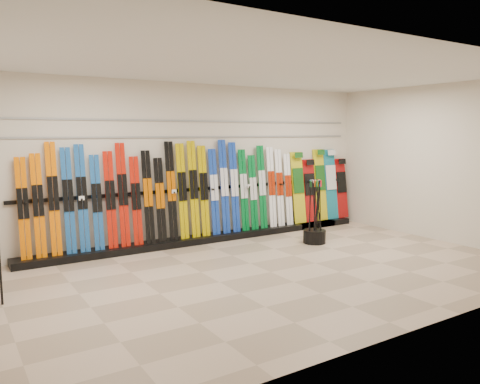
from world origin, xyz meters
TOP-DOWN VIEW (x-y plane):
  - floor at (0.00, 0.00)m, footprint 8.00×8.00m
  - back_wall at (0.00, 2.50)m, footprint 8.00×0.00m
  - right_wall at (4.00, 0.00)m, footprint 0.00×5.00m
  - ceiling at (0.00, 0.00)m, footprint 8.00×8.00m
  - ski_rack_base at (0.22, 2.28)m, footprint 8.00×0.40m
  - skis at (-0.47, 2.32)m, footprint 5.36×0.22m
  - snowboards at (3.08, 2.35)m, footprint 1.59×0.24m
  - pole_bin at (1.81, 1.07)m, footprint 0.43×0.43m
  - ski_poles at (1.82, 1.06)m, footprint 0.39×0.29m
  - slatwall_rail_0 at (0.00, 2.48)m, footprint 7.60×0.02m
  - slatwall_rail_1 at (0.00, 2.48)m, footprint 7.60×0.02m

SIDE VIEW (x-z plane):
  - floor at x=0.00m, z-range 0.00..0.00m
  - ski_rack_base at x=0.22m, z-range 0.00..0.12m
  - pole_bin at x=1.81m, z-range 0.00..0.25m
  - ski_poles at x=1.82m, z-range 0.02..1.20m
  - snowboards at x=3.08m, z-range 0.07..1.66m
  - skis at x=-0.47m, z-range 0.05..1.87m
  - back_wall at x=0.00m, z-range -2.50..5.50m
  - right_wall at x=4.00m, z-range -1.00..4.00m
  - slatwall_rail_0 at x=0.00m, z-range 1.98..2.02m
  - slatwall_rail_1 at x=0.00m, z-range 2.28..2.31m
  - ceiling at x=0.00m, z-range 3.00..3.00m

